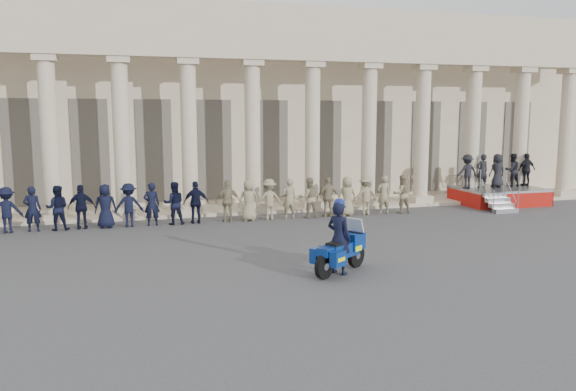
{
  "coord_description": "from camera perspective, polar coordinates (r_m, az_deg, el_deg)",
  "views": [
    {
      "loc": [
        -3.54,
        -14.83,
        4.05
      ],
      "look_at": [
        1.08,
        1.76,
        1.6
      ],
      "focal_mm": 35.0,
      "sensor_mm": 36.0,
      "label": 1
    }
  ],
  "objects": [
    {
      "name": "motorcycle",
      "position": [
        14.68,
        5.43,
        -5.59
      ],
      "size": [
        1.81,
        1.47,
        1.35
      ],
      "rotation": [
        0.0,
        0.0,
        0.61
      ],
      "color": "black",
      "rests_on": "ground"
    },
    {
      "name": "building",
      "position": [
        29.79,
        -8.86,
        8.91
      ],
      "size": [
        40.0,
        12.5,
        9.0
      ],
      "color": "#C4B193",
      "rests_on": "ground"
    },
    {
      "name": "rider",
      "position": [
        14.5,
        5.19,
        -4.18
      ],
      "size": [
        0.76,
        0.82,
        1.97
      ],
      "rotation": [
        0.0,
        0.0,
        2.18
      ],
      "color": "black",
      "rests_on": "ground"
    },
    {
      "name": "reviewing_stand",
      "position": [
        27.61,
        20.47,
        1.71
      ],
      "size": [
        4.15,
        3.73,
        2.31
      ],
      "color": "gray",
      "rests_on": "ground"
    },
    {
      "name": "ground",
      "position": [
        15.78,
        -2.09,
        -6.78
      ],
      "size": [
        90.0,
        90.0,
        0.0
      ],
      "primitive_type": "plane",
      "color": "#3F3F41",
      "rests_on": "ground"
    },
    {
      "name": "officer_rank",
      "position": [
        21.45,
        -10.65,
        -0.74
      ],
      "size": [
        19.05,
        0.61,
        1.61
      ],
      "color": "black",
      "rests_on": "ground"
    }
  ]
}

